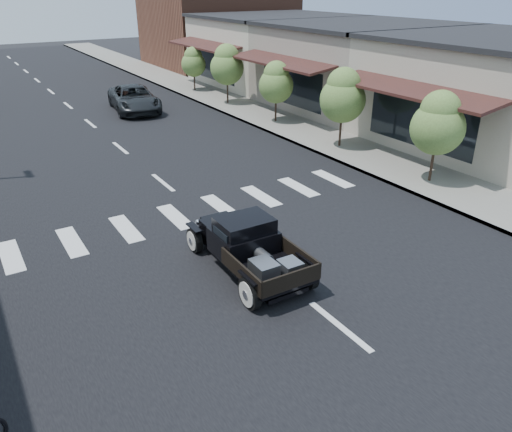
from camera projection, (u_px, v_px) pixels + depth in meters
ground at (265, 266)px, 13.07m from camera, size 120.00×120.00×0.00m
road at (101, 133)px, 24.62m from camera, size 14.00×80.00×0.02m
road_markings at (136, 161)px, 20.77m from camera, size 12.00×60.00×0.06m
sidewalk_right at (249, 110)px, 28.63m from camera, size 3.00×80.00×0.15m
storefront_near at (499, 93)px, 22.33m from camera, size 10.00×9.00×4.50m
storefront_mid at (361, 67)px, 29.26m from camera, size 10.00×9.00×4.50m
storefront_far at (276, 51)px, 36.19m from camera, size 10.00×9.00×4.50m
far_building_right at (217, 23)px, 43.60m from camera, size 11.00×10.00×7.00m
small_tree_a at (436, 139)px, 17.63m from camera, size 1.89×1.89×3.16m
small_tree_b at (342, 109)px, 21.51m from camera, size 1.96×1.96×3.27m
small_tree_c at (276, 93)px, 25.52m from camera, size 1.76×1.76×2.94m
small_tree_d at (227, 75)px, 29.45m from camera, size 1.97×1.97×3.28m
small_tree_e at (194, 69)px, 33.14m from camera, size 1.61×1.61×2.68m
hotrod_pickup at (248, 246)px, 12.57m from camera, size 1.99×4.18×1.44m
second_car at (134, 99)px, 28.45m from camera, size 3.03×5.35×1.41m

